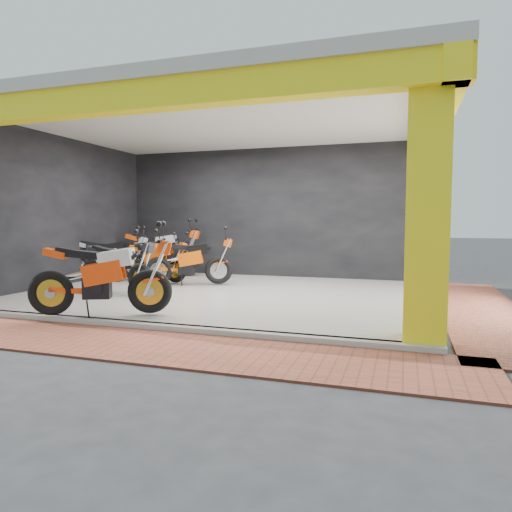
{
  "coord_description": "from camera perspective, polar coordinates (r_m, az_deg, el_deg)",
  "views": [
    {
      "loc": [
        3.5,
        -6.69,
        1.57
      ],
      "look_at": [
        0.8,
        1.57,
        0.9
      ],
      "focal_mm": 32.0,
      "sensor_mm": 36.0,
      "label": 1
    }
  ],
  "objects": [
    {
      "name": "back_wall",
      "position": [
        12.3,
        1.57,
        5.23
      ],
      "size": [
        8.2,
        0.2,
        3.5
      ],
      "primitive_type": "cube",
      "color": "black",
      "rests_on": "ground"
    },
    {
      "name": "left_wall",
      "position": [
        11.55,
        -23.15,
        4.94
      ],
      "size": [
        0.2,
        6.2,
        3.5
      ],
      "primitive_type": "cube",
      "color": "black",
      "rests_on": "ground"
    },
    {
      "name": "moto_row_a",
      "position": [
        9.25,
        -14.25,
        -0.95
      ],
      "size": [
        2.15,
        1.09,
        1.26
      ],
      "primitive_type": null,
      "rotation": [
        0.0,
        0.0,
        -0.16
      ],
      "color": "black",
      "rests_on": "showroom_floor"
    },
    {
      "name": "paver_right",
      "position": [
        8.93,
        26.33,
        -6.08
      ],
      "size": [
        1.4,
        7.0,
        0.03
      ],
      "primitive_type": "cube",
      "color": "#9C4833",
      "rests_on": "ground"
    },
    {
      "name": "moto_hero",
      "position": [
        7.29,
        -13.17,
        -1.75
      ],
      "size": [
        2.44,
        1.71,
        1.4
      ],
      "primitive_type": null,
      "rotation": [
        0.0,
        0.0,
        0.42
      ],
      "color": "#FE420A",
      "rests_on": "showroom_floor"
    },
    {
      "name": "moto_row_b",
      "position": [
        10.47,
        -4.7,
        -0.13
      ],
      "size": [
        2.25,
        1.48,
        1.29
      ],
      "primitive_type": null,
      "rotation": [
        0.0,
        0.0,
        0.36
      ],
      "color": "#DC5309",
      "rests_on": "showroom_floor"
    },
    {
      "name": "corner_column",
      "position": [
        5.95,
        20.61,
        5.88
      ],
      "size": [
        0.5,
        0.5,
        3.5
      ],
      "primitive_type": "cube",
      "color": "yellow",
      "rests_on": "ground"
    },
    {
      "name": "moto_row_d",
      "position": [
        11.57,
        -14.96,
        0.18
      ],
      "size": [
        2.26,
        1.43,
        1.3
      ],
      "primitive_type": null,
      "rotation": [
        0.0,
        0.0,
        0.33
      ],
      "color": "#979A9E",
      "rests_on": "showroom_floor"
    },
    {
      "name": "paver_front",
      "position": [
        6.21,
        -17.18,
        -10.27
      ],
      "size": [
        9.0,
        1.4,
        0.03
      ],
      "primitive_type": "cube",
      "color": "#9C4833",
      "rests_on": "ground"
    },
    {
      "name": "showroom_floor",
      "position": [
        9.49,
        -3.79,
        -4.82
      ],
      "size": [
        8.0,
        6.0,
        0.1
      ],
      "primitive_type": "cube",
      "color": "silver",
      "rests_on": "ground"
    },
    {
      "name": "moto_row_e",
      "position": [
        12.27,
        -8.75,
        0.94
      ],
      "size": [
        2.55,
        1.32,
        1.48
      ],
      "primitive_type": null,
      "rotation": [
        0.0,
        0.0,
        0.18
      ],
      "color": "#E54509",
      "rests_on": "showroom_floor"
    },
    {
      "name": "header_beam_right",
      "position": [
        8.88,
        21.77,
        15.34
      ],
      "size": [
        0.3,
        6.4,
        0.4
      ],
      "primitive_type": "cube",
      "color": "yellow",
      "rests_on": "corner_column"
    },
    {
      "name": "showroom_ceiling",
      "position": [
        9.59,
        -3.91,
        16.61
      ],
      "size": [
        8.4,
        6.4,
        0.2
      ],
      "primitive_type": "cube",
      "color": "beige",
      "rests_on": "corner_column"
    },
    {
      "name": "moto_row_c",
      "position": [
        10.85,
        -10.04,
        -0.36
      ],
      "size": [
        1.97,
        0.91,
        1.16
      ],
      "primitive_type": null,
      "rotation": [
        0.0,
        0.0,
        -0.11
      ],
      "color": "#FF5E0A",
      "rests_on": "showroom_floor"
    },
    {
      "name": "floor_kerb",
      "position": [
        6.84,
        -13.37,
        -8.55
      ],
      "size": [
        8.0,
        0.2,
        0.1
      ],
      "primitive_type": "cube",
      "color": "silver",
      "rests_on": "ground"
    },
    {
      "name": "ground",
      "position": [
        7.71,
        -9.38,
        -7.39
      ],
      "size": [
        80.0,
        80.0,
        0.0
      ],
      "primitive_type": "plane",
      "color": "#2D2D30",
      "rests_on": "ground"
    },
    {
      "name": "header_beam_front",
      "position": [
        6.91,
        -13.79,
        18.8
      ],
      "size": [
        8.4,
        0.3,
        0.4
      ],
      "primitive_type": "cube",
      "color": "yellow",
      "rests_on": "corner_column"
    }
  ]
}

